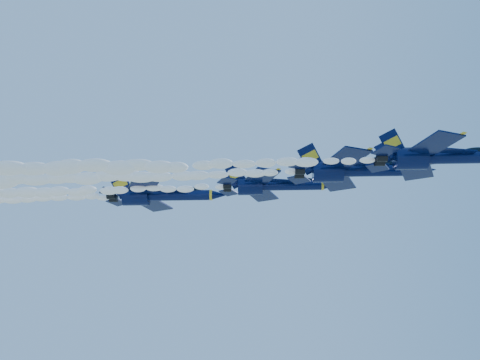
{
  "coord_description": "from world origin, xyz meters",
  "views": [
    {
      "loc": [
        -0.79,
        -68.0,
        126.06
      ],
      "look_at": [
        -3.38,
        1.42,
        153.76
      ],
      "focal_mm": 40.0,
      "sensor_mm": 36.0,
      "label": 1
    }
  ],
  "objects_px": {
    "jet_third": "(273,185)",
    "jet_second": "(356,170)",
    "jet_lead": "(440,157)",
    "jet_fourth": "(160,195)"
  },
  "relations": [
    {
      "from": "jet_second",
      "to": "jet_third",
      "type": "relative_size",
      "value": 1.08
    },
    {
      "from": "jet_third",
      "to": "jet_fourth",
      "type": "distance_m",
      "value": 18.44
    },
    {
      "from": "jet_second",
      "to": "jet_third",
      "type": "height_order",
      "value": "jet_third"
    },
    {
      "from": "jet_third",
      "to": "jet_fourth",
      "type": "xyz_separation_m",
      "value": [
        -17.95,
        4.21,
        0.19
      ]
    },
    {
      "from": "jet_lead",
      "to": "jet_fourth",
      "type": "distance_m",
      "value": 43.34
    },
    {
      "from": "jet_third",
      "to": "jet_second",
      "type": "bearing_deg",
      "value": -39.21
    },
    {
      "from": "jet_lead",
      "to": "jet_third",
      "type": "xyz_separation_m",
      "value": [
        -18.58,
        18.73,
        4.08
      ]
    },
    {
      "from": "jet_third",
      "to": "jet_lead",
      "type": "bearing_deg",
      "value": -45.24
    },
    {
      "from": "jet_lead",
      "to": "jet_fourth",
      "type": "bearing_deg",
      "value": 147.86
    },
    {
      "from": "jet_lead",
      "to": "jet_second",
      "type": "height_order",
      "value": "jet_second"
    }
  ]
}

